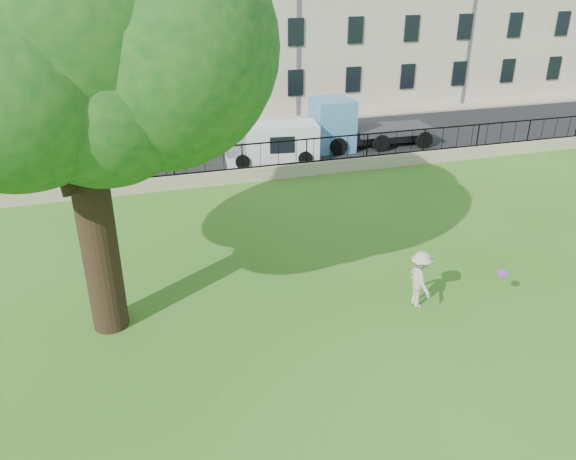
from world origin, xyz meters
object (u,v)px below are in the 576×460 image
object	(u,v)px
tree	(56,16)
man	(420,279)
red_sedan	(53,161)
white_van	(272,143)
frisbee	(502,273)
blue_truck	(371,122)

from	to	relation	value
tree	man	xyz separation A→B (m)	(8.48, -1.59, -6.95)
man	red_sedan	size ratio (longest dim) A/B	0.42
white_van	man	bearing A→B (deg)	-80.66
frisbee	white_van	bearing A→B (deg)	100.61
frisbee	white_van	size ratio (longest dim) A/B	0.06
frisbee	white_van	world-z (taller)	white_van
blue_truck	frisbee	bearing A→B (deg)	-98.84
man	white_van	bearing A→B (deg)	6.75
frisbee	blue_truck	world-z (taller)	blue_truck
tree	blue_truck	bearing A→B (deg)	43.97
frisbee	man	bearing A→B (deg)	164.61
red_sedan	white_van	size ratio (longest dim) A/B	0.89
tree	red_sedan	xyz separation A→B (m)	(-2.15, 13.21, -7.14)
white_van	red_sedan	bearing A→B (deg)	-178.37
red_sedan	tree	bearing A→B (deg)	-174.23
tree	frisbee	distance (m)	12.85
tree	frisbee	size ratio (longest dim) A/B	42.52
white_van	blue_truck	bearing A→B (deg)	17.19
man	white_van	xyz separation A→B (m)	(-0.50, 13.80, 0.10)
tree	blue_truck	xyz separation A→B (m)	(13.70, 13.21, -6.48)
blue_truck	white_van	bearing A→B (deg)	-167.84
man	frisbee	xyz separation A→B (m)	(2.20, -0.61, 0.16)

